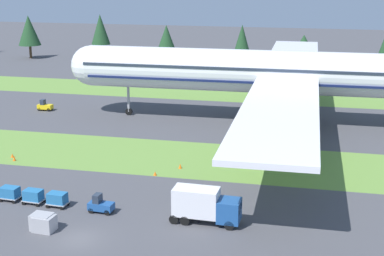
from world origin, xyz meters
The scene contains 18 objects.
ground_plane centered at (0.00, 0.00, 0.00)m, with size 400.00×400.00×0.00m, color #47474C.
grass_strip_near centered at (0.00, 24.83, 0.00)m, with size 320.00×14.68×0.01m, color olive.
grass_strip_far centered at (0.00, 66.19, 0.00)m, with size 320.00×14.68×0.01m, color olive.
airliner centered at (15.35, 45.53, 8.46)m, with size 71.01×86.93×23.62m.
baggage_tug centered at (-0.23, 6.16, 0.81)m, with size 2.69×1.49×1.97m.
cargo_dolly_lead centered at (-5.24, 6.53, 0.92)m, with size 2.30×1.66×1.55m.
cargo_dolly_second centered at (-8.13, 6.74, 0.92)m, with size 2.30×1.66×1.55m.
cargo_dolly_third centered at (-11.02, 6.95, 0.92)m, with size 2.30×1.66×1.55m.
catering_truck centered at (10.88, 6.02, 1.95)m, with size 7.03×2.53×3.58m.
pushback_tractor centered at (-25.98, 45.18, 0.81)m, with size 2.61×1.32×1.97m.
ground_crew_marshaller centered at (10.31, 6.01, 0.95)m, with size 0.36×0.55×1.74m.
uld_container_1 centered at (-3.94, 0.92, 0.77)m, with size 2.00×1.60×1.53m, color #A3A3A8.
uld_container_2 centered at (-4.28, 1.13, 0.80)m, with size 2.00×1.60×1.60m, color #A3A3A8.
taxiway_marker_0 centered at (4.74, 20.91, 0.31)m, with size 0.44×0.44×0.62m, color orange.
taxiway_marker_1 centered at (2.32, 17.81, 0.26)m, with size 0.44×0.44×0.52m, color orange.
taxiway_marker_2 centered at (-18.30, 20.26, 0.27)m, with size 0.44×0.44×0.55m, color orange.
taxiway_marker_3 centered at (-17.37, 19.10, 0.32)m, with size 0.44×0.44×0.64m, color orange.
distant_tree_line centered at (-4.27, 101.83, 7.09)m, with size 158.33×10.12×12.22m.
Camera 1 is at (20.74, -44.75, 24.55)m, focal length 52.86 mm.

